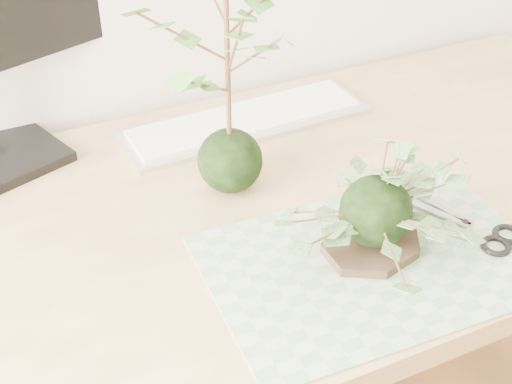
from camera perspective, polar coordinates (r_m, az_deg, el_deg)
desk at (r=1.16m, az=0.08°, el=-4.60°), size 1.60×0.70×0.74m
cutting_mat at (r=1.01m, az=9.36°, el=-5.54°), size 0.47×0.33×0.00m
stone_dish at (r=1.03m, az=9.23°, el=-4.09°), size 0.20×0.20×0.01m
ivy_kokedama at (r=0.96m, az=9.83°, el=0.71°), size 0.30×0.30×0.20m
maple_kokedama at (r=1.00m, az=-2.41°, el=14.49°), size 0.28×0.28×0.43m
keyboard at (r=1.30m, az=-0.83°, el=5.70°), size 0.46×0.15×0.02m
scissors at (r=1.08m, az=17.68°, el=-3.33°), size 0.09×0.19×0.01m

